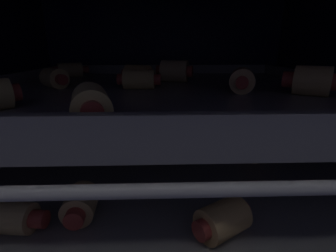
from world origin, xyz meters
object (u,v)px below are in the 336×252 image
at_px(pig_in_blanket_lower_3, 223,220).
at_px(pig_in_blanket_upper_8, 138,74).
at_px(baking_tray_lower, 170,154).
at_px(pig_in_blanket_lower_0, 11,218).
at_px(pig_in_blanket_upper_4, 54,78).
at_px(oven_rack_lower, 169,160).
at_px(pig_in_blanket_lower_6, 81,204).
at_px(pig_in_blanket_lower_1, 94,125).
at_px(pig_in_blanket_upper_5, 242,80).
at_px(oven_rack_upper, 170,98).
at_px(pig_in_blanket_lower_7, 119,124).
at_px(pig_in_blanket_lower_5, 253,148).
at_px(pig_in_blanket_upper_0, 70,70).
at_px(pig_in_blanket_upper_2, 91,104).
at_px(pig_in_blanket_upper_7, 139,79).
at_px(pig_in_blanket_lower_2, 207,122).
at_px(baking_tray_upper, 170,90).
at_px(pig_in_blanket_upper_1, 175,71).
at_px(pig_in_blanket_upper_6, 312,81).

distance_m(pig_in_blanket_lower_3, pig_in_blanket_upper_8, 0.24).
xyz_separation_m(baking_tray_lower, pig_in_blanket_lower_0, (-0.13, -0.16, 0.02)).
height_order(pig_in_blanket_upper_4, pig_in_blanket_upper_8, pig_in_blanket_upper_8).
distance_m(oven_rack_lower, pig_in_blanket_lower_6, 0.16).
xyz_separation_m(pig_in_blanket_lower_1, pig_in_blanket_upper_5, (0.21, -0.12, 0.09)).
distance_m(pig_in_blanket_lower_6, oven_rack_upper, 0.17).
relative_size(pig_in_blanket_lower_7, oven_rack_upper, 0.11).
distance_m(pig_in_blanket_lower_5, pig_in_blanket_upper_4, 0.27).
distance_m(pig_in_blanket_lower_0, pig_in_blanket_upper_4, 0.18).
distance_m(pig_in_blanket_upper_0, pig_in_blanket_upper_5, 0.31).
relative_size(pig_in_blanket_upper_2, pig_in_blanket_upper_7, 0.99).
xyz_separation_m(pig_in_blanket_lower_5, pig_in_blanket_lower_7, (-0.19, 0.12, -0.00)).
bearing_deg(pig_in_blanket_lower_6, baking_tray_lower, 59.79).
relative_size(baking_tray_lower, pig_in_blanket_lower_3, 8.71).
xyz_separation_m(pig_in_blanket_lower_1, pig_in_blanket_lower_3, (0.16, -0.25, -0.00)).
bearing_deg(baking_tray_lower, pig_in_blanket_lower_2, 51.06).
bearing_deg(baking_tray_lower, pig_in_blanket_lower_0, -130.38).
distance_m(pig_in_blanket_upper_4, pig_in_blanket_upper_8, 0.11).
height_order(pig_in_blanket_upper_0, pig_in_blanket_upper_7, pig_in_blanket_upper_0).
height_order(baking_tray_lower, oven_rack_upper, oven_rack_upper).
relative_size(pig_in_blanket_lower_1, pig_in_blanket_upper_0, 0.77).
height_order(baking_tray_upper, pig_in_blanket_upper_2, pig_in_blanket_upper_2).
bearing_deg(pig_in_blanket_lower_5, pig_in_blanket_lower_7, 149.33).
height_order(oven_rack_lower, pig_in_blanket_lower_1, pig_in_blanket_lower_1).
bearing_deg(pig_in_blanket_upper_8, pig_in_blanket_upper_2, -94.22).
bearing_deg(baking_tray_lower, oven_rack_upper, -90.00).
xyz_separation_m(pig_in_blanket_lower_7, oven_rack_upper, (0.09, -0.09, 0.06)).
xyz_separation_m(pig_in_blanket_lower_2, pig_in_blanket_upper_5, (0.01, -0.13, 0.09)).
xyz_separation_m(pig_in_blanket_lower_0, pig_in_blanket_upper_1, (0.14, 0.21, 0.10)).
height_order(pig_in_blanket_upper_4, pig_in_blanket_upper_5, pig_in_blanket_upper_5).
xyz_separation_m(pig_in_blanket_lower_2, pig_in_blanket_upper_6, (0.08, -0.15, 0.09)).
relative_size(pig_in_blanket_lower_6, pig_in_blanket_upper_2, 0.88).
bearing_deg(pig_in_blanket_lower_5, pig_in_blanket_upper_2, -142.24).
bearing_deg(pig_in_blanket_upper_2, oven_rack_upper, 69.45).
relative_size(baking_tray_lower, pig_in_blanket_upper_5, 7.94).
xyz_separation_m(pig_in_blanket_upper_5, pig_in_blanket_upper_6, (0.07, -0.02, 0.00)).
xyz_separation_m(pig_in_blanket_upper_1, pig_in_blanket_upper_5, (0.07, -0.10, -0.00)).
bearing_deg(pig_in_blanket_upper_2, pig_in_blanket_upper_8, 85.78).
height_order(baking_tray_upper, pig_in_blanket_upper_4, pig_in_blanket_upper_4).
relative_size(oven_rack_lower, oven_rack_upper, 1.00).
distance_m(pig_in_blanket_lower_0, pig_in_blanket_upper_6, 0.31).
distance_m(oven_rack_lower, pig_in_blanket_upper_2, 0.21).
relative_size(oven_rack_upper, pig_in_blanket_upper_7, 9.12).
relative_size(pig_in_blanket_lower_7, baking_tray_upper, 0.13).
relative_size(oven_rack_lower, pig_in_blanket_upper_4, 11.16).
height_order(oven_rack_lower, pig_in_blanket_upper_7, pig_in_blanket_upper_7).
xyz_separation_m(pig_in_blanket_lower_0, pig_in_blanket_upper_4, (-0.02, 0.16, 0.09)).
bearing_deg(oven_rack_lower, pig_in_blanket_upper_5, -25.67).
height_order(pig_in_blanket_lower_7, pig_in_blanket_upper_0, pig_in_blanket_upper_0).
bearing_deg(pig_in_blanket_upper_5, oven_rack_lower, 154.33).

